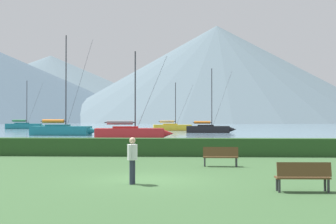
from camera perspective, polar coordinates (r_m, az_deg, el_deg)
name	(u,v)px	position (r m, az deg, el deg)	size (l,w,h in m)	color
ground_plane	(149,180)	(17.16, -2.45, -8.58)	(1000.00, 1000.00, 0.00)	#385B33
harbor_water	(185,125)	(153.96, 2.19, -1.70)	(320.00, 246.00, 0.00)	slate
hedge_line	(165,147)	(28.03, -0.40, -4.45)	(80.00, 1.20, 1.09)	#284C23
sailboat_slip_0	(24,126)	(105.60, -17.71, -1.66)	(8.86, 3.11, 10.82)	#19707A
sailboat_slip_2	(209,129)	(74.00, 5.19, -2.10)	(8.14, 2.91, 10.53)	black
sailboat_slip_5	(173,127)	(86.62, 0.62, -1.91)	(8.53, 3.44, 9.26)	gold
sailboat_slip_7	(130,133)	(51.29, -4.78, -2.60)	(9.08, 3.68, 9.98)	red
sailboat_slip_8	(62,130)	(63.71, -13.27, -2.18)	(9.41, 3.37, 13.80)	#19707A
park_bench_near_path	(303,175)	(14.89, 16.70, -7.67)	(1.70, 0.52, 0.95)	brown
park_bench_under_tree	(220,156)	(21.91, 6.65, -5.49)	(1.69, 0.53, 0.95)	brown
person_standing_walker	(132,156)	(16.02, -4.52, -5.63)	(0.36, 0.56, 1.65)	#2D3347
distant_hill_west_ridge	(217,74)	(303.35, 6.19, 4.82)	(223.73, 223.73, 64.41)	slate
distant_hill_central_peak	(51,88)	(396.32, -14.63, 2.91)	(259.91, 259.91, 56.03)	slate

